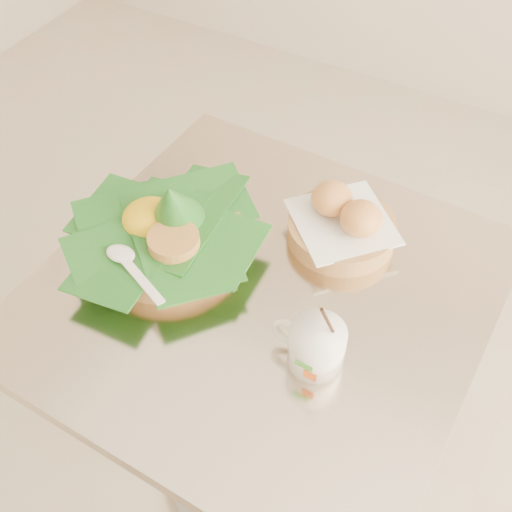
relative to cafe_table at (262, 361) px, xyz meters
The scene contains 5 objects.
floor 0.56m from the cafe_table, behind, with size 3.60×3.60×0.00m, color beige.
cafe_table is the anchor object (origin of this frame).
rice_basket 0.32m from the cafe_table, behind, with size 0.32×0.32×0.16m.
bread_basket 0.31m from the cafe_table, 69.13° to the left, with size 0.23×0.23×0.10m.
coffee_mug 0.30m from the cafe_table, 32.04° to the right, with size 0.12×0.09×0.14m.
Camera 1 is at (0.50, -0.58, 1.57)m, focal length 45.00 mm.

